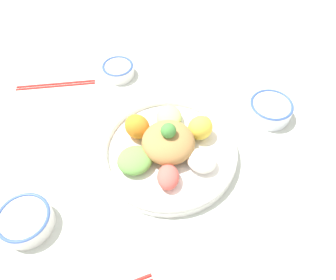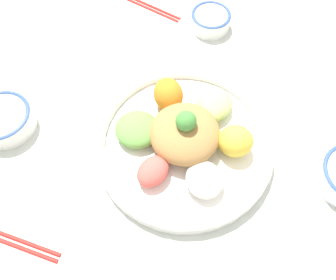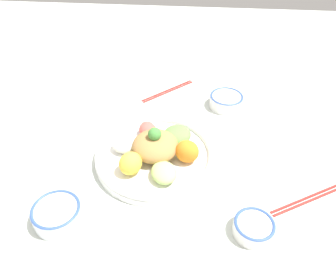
{
  "view_description": "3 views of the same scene",
  "coord_description": "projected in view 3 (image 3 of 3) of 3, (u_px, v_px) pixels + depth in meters",
  "views": [
    {
      "loc": [
        0.15,
        -0.41,
        0.65
      ],
      "look_at": [
        -0.01,
        -0.01,
        0.08
      ],
      "focal_mm": 35.0,
      "sensor_mm": 36.0,
      "label": 1
    },
    {
      "loc": [
        0.21,
        -0.16,
        0.54
      ],
      "look_at": [
        -0.02,
        -0.03,
        0.04
      ],
      "focal_mm": 35.0,
      "sensor_mm": 36.0,
      "label": 2
    },
    {
      "loc": [
        -0.11,
        0.63,
        0.63
      ],
      "look_at": [
        -0.05,
        0.01,
        0.09
      ],
      "focal_mm": 35.0,
      "sensor_mm": 36.0,
      "label": 3
    }
  ],
  "objects": [
    {
      "name": "chopsticks_pair_near",
      "position": [
        168.0,
        90.0,
        1.15
      ],
      "size": [
        0.17,
        0.16,
        0.01
      ],
      "rotation": [
        0.0,
        0.0,
        0.74
      ],
      "color": "red",
      "rests_on": "ground_plane"
    },
    {
      "name": "salad_platter",
      "position": [
        156.0,
        153.0,
        0.88
      ],
      "size": [
        0.32,
        0.32,
        0.11
      ],
      "color": "white",
      "rests_on": "ground_plane"
    },
    {
      "name": "serving_spoon_main",
      "position": [
        90.0,
        252.0,
        0.68
      ],
      "size": [
        0.12,
        0.08,
        0.01
      ],
      "rotation": [
        0.0,
        0.0,
        5.81
      ],
      "color": "white",
      "rests_on": "ground_plane"
    },
    {
      "name": "ground_plane",
      "position": [
        149.0,
        159.0,
        0.9
      ],
      "size": [
        2.4,
        2.4,
        0.0
      ],
      "primitive_type": "plane",
      "color": "silver"
    },
    {
      "name": "sauce_bowl_dark",
      "position": [
        254.0,
        227.0,
        0.71
      ],
      "size": [
        0.09,
        0.09,
        0.04
      ],
      "color": "white",
      "rests_on": "ground_plane"
    },
    {
      "name": "sauce_bowl_red",
      "position": [
        57.0,
        214.0,
        0.73
      ],
      "size": [
        0.11,
        0.11,
        0.04
      ],
      "color": "white",
      "rests_on": "ground_plane"
    },
    {
      "name": "chopsticks_pair_far",
      "position": [
        309.0,
        198.0,
        0.79
      ],
      "size": [
        0.2,
        0.12,
        0.01
      ],
      "rotation": [
        0.0,
        0.0,
        3.65
      ],
      "color": "red",
      "rests_on": "ground_plane"
    },
    {
      "name": "rice_bowl_blue",
      "position": [
        226.0,
        100.0,
        1.07
      ],
      "size": [
        0.11,
        0.11,
        0.04
      ],
      "color": "white",
      "rests_on": "ground_plane"
    }
  ]
}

